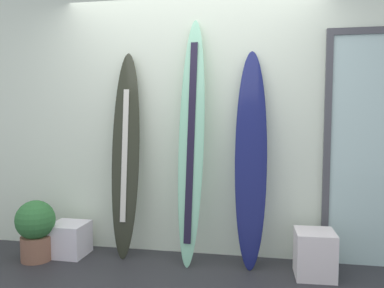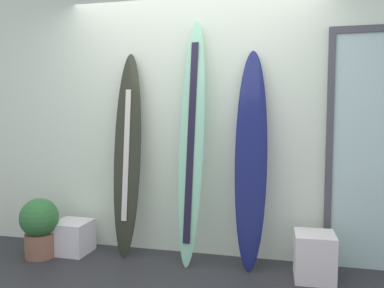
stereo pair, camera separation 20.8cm
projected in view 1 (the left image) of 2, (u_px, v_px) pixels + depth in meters
wall_back at (193, 112)px, 4.04m from camera, size 7.20×0.20×2.80m
surfboard_charcoal at (126, 155)px, 3.90m from camera, size 0.28×0.30×1.98m
surfboard_seafoam at (191, 142)px, 3.73m from camera, size 0.26×0.40×2.27m
surfboard_navy at (251, 159)px, 3.67m from camera, size 0.30×0.39×1.97m
display_block_left at (315, 254)px, 3.46m from camera, size 0.34×0.34×0.40m
display_block_center at (69, 239)px, 3.98m from camera, size 0.34×0.34×0.32m
potted_plant at (36, 228)px, 3.83m from camera, size 0.37×0.37×0.58m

